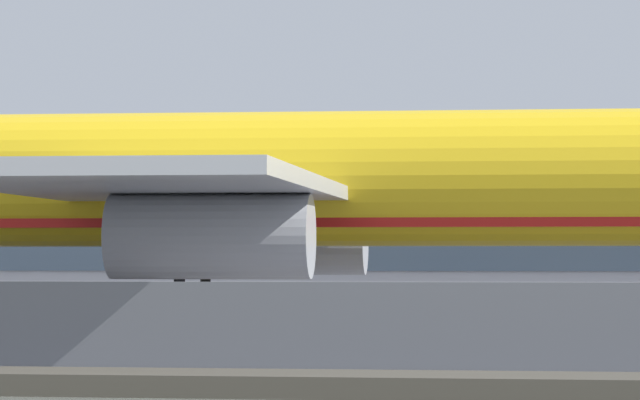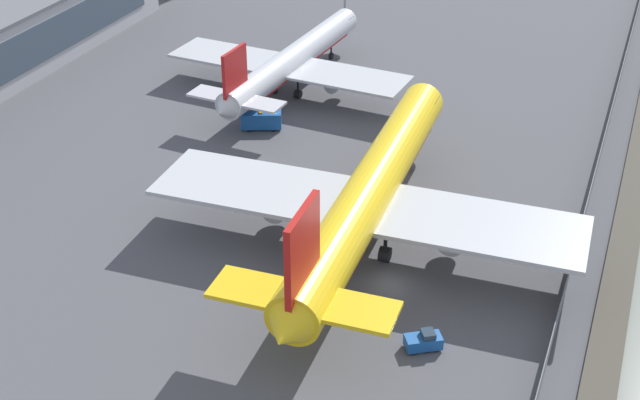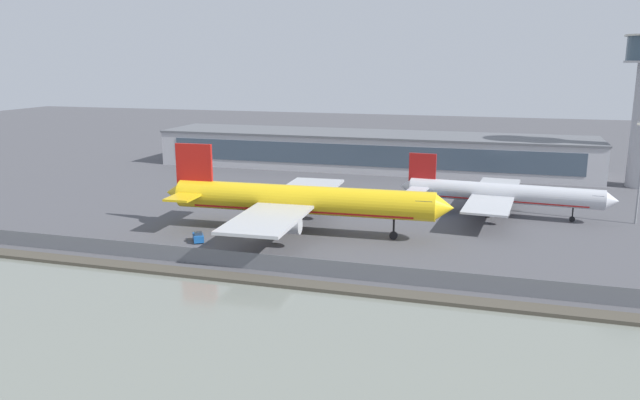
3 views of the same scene
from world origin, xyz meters
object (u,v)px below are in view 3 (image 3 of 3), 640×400
object	(u,v)px
baggage_tug	(198,237)
passenger_jet_silver	(500,194)
cargo_jet_yellow	(298,201)
ops_van	(432,206)

from	to	relation	value
baggage_tug	passenger_jet_silver	bearing A→B (deg)	34.52
cargo_jet_yellow	passenger_jet_silver	xyz separation A→B (m)	(33.37, 22.67, -1.39)
passenger_jet_silver	ops_van	size ratio (longest dim) A/B	7.23
cargo_jet_yellow	passenger_jet_silver	bearing A→B (deg)	34.20
passenger_jet_silver	cargo_jet_yellow	bearing A→B (deg)	-145.80
passenger_jet_silver	baggage_tug	world-z (taller)	passenger_jet_silver
passenger_jet_silver	baggage_tug	bearing A→B (deg)	-145.48
baggage_tug	ops_van	xyz separation A→B (m)	(34.68, 31.69, 0.47)
passenger_jet_silver	ops_van	distance (m)	13.24
cargo_jet_yellow	passenger_jet_silver	world-z (taller)	cargo_jet_yellow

